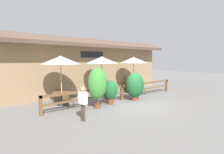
{
  "coord_description": "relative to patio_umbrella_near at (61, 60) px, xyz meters",
  "views": [
    {
      "loc": [
        -7.67,
        -7.14,
        2.6
      ],
      "look_at": [
        -0.49,
        1.45,
        1.5
      ],
      "focal_mm": 28.0,
      "sensor_mm": 36.0,
      "label": 1
    }
  ],
  "objects": [
    {
      "name": "chair_near_streetside",
      "position": [
        -0.03,
        -0.81,
        -2.12
      ],
      "size": [
        0.5,
        0.5,
        0.84
      ],
      "rotation": [
        0.0,
        0.0,
        0.21
      ],
      "color": "brown",
      "rests_on": "ground"
    },
    {
      "name": "potted_plant_small_flowering",
      "position": [
        4.15,
        -1.89,
        -1.64
      ],
      "size": [
        1.24,
        1.12,
        1.79
      ],
      "color": "brown",
      "rests_on": "ground"
    },
    {
      "name": "chair_near_wallside",
      "position": [
        0.07,
        0.8,
        -2.12
      ],
      "size": [
        0.42,
        0.42,
        0.84
      ],
      "rotation": [
        0.0,
        0.0,
        3.14
      ],
      "color": "brown",
      "rests_on": "ground"
    },
    {
      "name": "patio_umbrella_near",
      "position": [
        0.0,
        0.0,
        0.0
      ],
      "size": [
        2.23,
        2.23,
        2.86
      ],
      "color": "#B7B2A8",
      "rests_on": "ground"
    },
    {
      "name": "dining_table_near",
      "position": [
        0.0,
        -0.0,
        -2.01
      ],
      "size": [
        1.06,
        1.06,
        0.73
      ],
      "color": "brown",
      "rests_on": "ground"
    },
    {
      "name": "dining_table_middle",
      "position": [
        2.97,
        0.07,
        -2.01
      ],
      "size": [
        1.06,
        1.06,
        0.73
      ],
      "color": "brown",
      "rests_on": "ground"
    },
    {
      "name": "ground_plane",
      "position": [
        3.52,
        -2.38,
        -2.59
      ],
      "size": [
        60.0,
        60.0,
        0.0
      ],
      "primitive_type": "plane",
      "color": "slate"
    },
    {
      "name": "chair_far_streetside",
      "position": [
        6.15,
        -0.69,
        -2.12
      ],
      "size": [
        0.48,
        0.48,
        0.84
      ],
      "rotation": [
        0.0,
        0.0,
        -0.15
      ],
      "color": "brown",
      "rests_on": "ground"
    },
    {
      "name": "chair_far_wallside",
      "position": [
        6.14,
        0.86,
        -2.12
      ],
      "size": [
        0.47,
        0.47,
        0.84
      ],
      "rotation": [
        0.0,
        0.0,
        3.02
      ],
      "color": "brown",
      "rests_on": "ground"
    },
    {
      "name": "patio_umbrella_far",
      "position": [
        6.13,
        0.09,
        0.0
      ],
      "size": [
        2.23,
        2.23,
        2.86
      ],
      "color": "#B7B2A8",
      "rests_on": "ground"
    },
    {
      "name": "patio_umbrella_middle",
      "position": [
        2.97,
        0.07,
        0.0
      ],
      "size": [
        2.23,
        2.23,
        2.86
      ],
      "color": "#B7B2A8",
      "rests_on": "ground"
    },
    {
      "name": "pedestrian",
      "position": [
        -0.47,
        -3.2,
        -1.63
      ],
      "size": [
        0.25,
        0.52,
        1.49
      ],
      "rotation": [
        0.0,
        0.0,
        1.75
      ],
      "color": "#42382D",
      "rests_on": "ground"
    },
    {
      "name": "dining_table_far",
      "position": [
        6.13,
        0.09,
        -2.01
      ],
      "size": [
        1.06,
        1.06,
        0.73
      ],
      "color": "brown",
      "rests_on": "ground"
    },
    {
      "name": "potted_plant_broad_leaf",
      "position": [
        6.83,
        1.17,
        -1.97
      ],
      "size": [
        0.65,
        0.59,
        1.17
      ],
      "color": "#B7AD99",
      "rests_on": "ground"
    },
    {
      "name": "chair_middle_streetside",
      "position": [
        3.03,
        -0.72,
        -2.12
      ],
      "size": [
        0.46,
        0.46,
        0.84
      ],
      "rotation": [
        0.0,
        0.0,
        0.09
      ],
      "color": "brown",
      "rests_on": "ground"
    },
    {
      "name": "chair_middle_wallside",
      "position": [
        2.9,
        0.86,
        -2.12
      ],
      "size": [
        0.49,
        0.49,
        0.84
      ],
      "rotation": [
        0.0,
        0.0,
        2.95
      ],
      "color": "brown",
      "rests_on": "ground"
    },
    {
      "name": "potted_plant_corner_fern",
      "position": [
        1.19,
        -1.9,
        -1.26
      ],
      "size": [
        1.04,
        0.94,
        2.22
      ],
      "color": "brown",
      "rests_on": "ground"
    },
    {
      "name": "building_facade",
      "position": [
        3.52,
        1.73,
        -0.42
      ],
      "size": [
        14.28,
        1.49,
        4.23
      ],
      "color": "#997A56",
      "rests_on": "ground"
    },
    {
      "name": "patio_railing",
      "position": [
        3.52,
        -1.33,
        -1.89
      ],
      "size": [
        10.4,
        0.14,
        0.95
      ],
      "color": "brown",
      "rests_on": "ground"
    },
    {
      "name": "potted_plant_tall_tropical",
      "position": [
        2.26,
        -1.72,
        -1.78
      ],
      "size": [
        0.84,
        0.76,
        1.42
      ],
      "color": "brown",
      "rests_on": "ground"
    }
  ]
}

